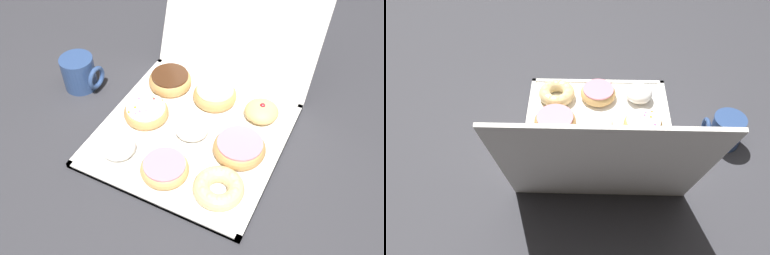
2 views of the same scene
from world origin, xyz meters
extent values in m
plane|color=#333338|center=(0.00, 0.00, 0.00)|extent=(3.00, 3.00, 0.00)
cube|color=white|center=(0.00, 0.00, 0.01)|extent=(0.43, 0.43, 0.01)
cube|color=white|center=(0.00, -0.21, 0.01)|extent=(0.43, 0.01, 0.01)
cube|color=white|center=(0.00, 0.21, 0.01)|extent=(0.43, 0.01, 0.01)
cube|color=white|center=(-0.21, 0.00, 0.01)|extent=(0.01, 0.43, 0.01)
cube|color=white|center=(0.21, 0.00, 0.01)|extent=(0.01, 0.43, 0.01)
cube|color=white|center=(0.00, 0.30, 0.21)|extent=(0.43, 0.17, 0.42)
ellipsoid|color=white|center=(-0.13, -0.13, 0.03)|extent=(0.08, 0.08, 0.05)
torus|color=tan|center=(0.00, -0.13, 0.03)|extent=(0.11, 0.11, 0.03)
cylinder|color=pink|center=(0.00, -0.13, 0.04)|extent=(0.09, 0.09, 0.01)
torus|color=#EACC8C|center=(0.13, -0.13, 0.03)|extent=(0.11, 0.11, 0.04)
sphere|color=#EACC8C|center=(0.16, -0.13, 0.04)|extent=(0.02, 0.02, 0.02)
sphere|color=#EACC8C|center=(0.16, -0.11, 0.04)|extent=(0.02, 0.02, 0.02)
sphere|color=#EACC8C|center=(0.14, -0.09, 0.04)|extent=(0.02, 0.02, 0.02)
sphere|color=#EACC8C|center=(0.12, -0.09, 0.04)|extent=(0.02, 0.02, 0.02)
sphere|color=#EACC8C|center=(0.10, -0.10, 0.04)|extent=(0.02, 0.02, 0.02)
sphere|color=#EACC8C|center=(0.09, -0.12, 0.04)|extent=(0.02, 0.02, 0.02)
sphere|color=#EACC8C|center=(0.09, -0.14, 0.04)|extent=(0.02, 0.02, 0.02)
sphere|color=#EACC8C|center=(0.10, -0.16, 0.04)|extent=(0.02, 0.02, 0.02)
sphere|color=#EACC8C|center=(0.12, -0.16, 0.04)|extent=(0.02, 0.02, 0.02)
sphere|color=#EACC8C|center=(0.14, -0.16, 0.04)|extent=(0.02, 0.02, 0.02)
sphere|color=#EACC8C|center=(0.16, -0.15, 0.04)|extent=(0.02, 0.02, 0.02)
torus|color=tan|center=(-0.13, 0.00, 0.03)|extent=(0.11, 0.11, 0.03)
cylinder|color=white|center=(-0.13, 0.00, 0.04)|extent=(0.10, 0.10, 0.01)
sphere|color=pink|center=(-0.12, -0.01, 0.05)|extent=(0.00, 0.00, 0.00)
sphere|color=green|center=(-0.13, 0.04, 0.05)|extent=(0.00, 0.00, 0.00)
sphere|color=orange|center=(-0.15, -0.04, 0.05)|extent=(0.01, 0.01, 0.01)
sphere|color=pink|center=(-0.14, -0.03, 0.05)|extent=(0.00, 0.00, 0.00)
sphere|color=yellow|center=(-0.15, -0.01, 0.05)|extent=(0.01, 0.01, 0.01)
sphere|color=pink|center=(-0.16, 0.02, 0.05)|extent=(0.01, 0.01, 0.01)
sphere|color=orange|center=(-0.10, 0.04, 0.05)|extent=(0.00, 0.00, 0.00)
sphere|color=red|center=(-0.12, 0.03, 0.05)|extent=(0.01, 0.01, 0.01)
sphere|color=pink|center=(-0.13, -0.02, 0.05)|extent=(0.01, 0.01, 0.01)
ellipsoid|color=white|center=(0.00, 0.00, 0.03)|extent=(0.08, 0.08, 0.04)
torus|color=tan|center=(0.13, -0.01, 0.03)|extent=(0.12, 0.12, 0.04)
cylinder|color=pink|center=(0.13, -0.01, 0.05)|extent=(0.10, 0.10, 0.01)
torus|color=tan|center=(-0.13, 0.13, 0.03)|extent=(0.12, 0.12, 0.04)
cylinder|color=#472816|center=(-0.13, 0.13, 0.05)|extent=(0.10, 0.10, 0.01)
torus|color=tan|center=(0.00, 0.13, 0.03)|extent=(0.11, 0.11, 0.04)
cylinder|color=#EACC8C|center=(0.00, 0.13, 0.05)|extent=(0.10, 0.10, 0.01)
ellipsoid|color=#E5B770|center=(0.13, 0.13, 0.03)|extent=(0.08, 0.08, 0.04)
sphere|color=#B21923|center=(0.13, 0.13, 0.05)|extent=(0.01, 0.01, 0.01)
cylinder|color=navy|center=(-0.35, 0.03, 0.05)|extent=(0.09, 0.09, 0.09)
cylinder|color=black|center=(-0.35, 0.03, 0.09)|extent=(0.08, 0.08, 0.01)
torus|color=navy|center=(-0.30, 0.03, 0.05)|extent=(0.01, 0.06, 0.06)
camera|label=1|loc=(0.31, -0.61, 0.77)|focal=39.70mm
camera|label=2|loc=(0.04, 0.81, 0.87)|focal=38.17mm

